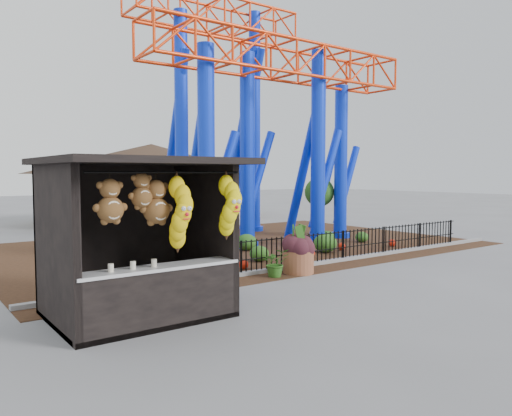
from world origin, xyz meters
TOP-DOWN VIEW (x-y plane):
  - ground at (0.00, 0.00)m, footprint 120.00×120.00m
  - mulch_bed at (4.00, 8.00)m, footprint 18.00×12.00m
  - curb at (4.00, 3.00)m, footprint 18.00×0.18m
  - prize_booth at (-3.00, 0.91)m, footprint 3.50×3.40m
  - picket_fence at (4.90, 3.00)m, footprint 12.20×0.06m
  - roller_coaster at (5.12, 8.23)m, footprint 11.00×6.37m
  - terracotta_planter at (2.35, 2.41)m, footprint 1.09×1.09m
  - planter_foliage at (2.35, 2.41)m, footprint 0.70×0.70m
  - potted_plant at (1.52, 2.39)m, footprint 0.89×0.83m
  - landscaping at (5.16, 5.36)m, footprint 7.61×3.39m
  - pavilion at (6.00, 20.00)m, footprint 15.00×15.00m

SIDE VIEW (x-z plane):
  - ground at x=0.00m, z-range 0.00..0.00m
  - mulch_bed at x=4.00m, z-range 0.00..0.02m
  - curb at x=4.00m, z-range 0.00..0.12m
  - landscaping at x=5.16m, z-range -0.03..0.63m
  - terracotta_planter at x=2.35m, z-range 0.00..0.66m
  - potted_plant at x=1.52m, z-range 0.00..0.80m
  - picket_fence at x=4.90m, z-range 0.00..1.00m
  - planter_foliage at x=2.35m, z-range 0.66..1.30m
  - prize_booth at x=-3.00m, z-range -0.03..3.09m
  - pavilion at x=6.00m, z-range 0.67..5.47m
  - roller_coaster at x=5.12m, z-range 1.03..11.85m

